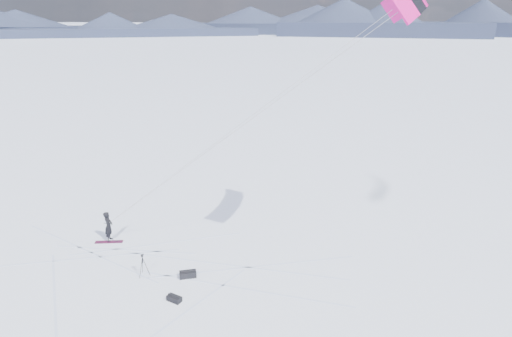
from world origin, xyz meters
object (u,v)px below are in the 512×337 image
(tripod, at_px, (143,262))
(gear_bag_b, at_px, (174,299))
(snowkiter, at_px, (110,240))
(snowboard, at_px, (109,242))
(gear_bag_a, at_px, (188,274))

(tripod, bearing_deg, gear_bag_b, -47.32)
(tripod, distance_m, gear_bag_b, 3.01)
(snowkiter, relative_size, snowboard, 1.15)
(snowboard, xyz_separation_m, gear_bag_b, (6.29, -4.12, 0.12))
(gear_bag_a, relative_size, gear_bag_b, 1.23)
(snowkiter, height_order, gear_bag_a, snowkiter)
(tripod, bearing_deg, snowboard, 130.72)
(tripod, bearing_deg, snowkiter, 128.84)
(tripod, relative_size, gear_bag_b, 1.62)
(tripod, height_order, gear_bag_b, tripod)
(snowkiter, relative_size, gear_bag_a, 1.98)
(snowkiter, height_order, gear_bag_b, snowkiter)
(snowboard, height_order, tripod, tripod)
(gear_bag_a, bearing_deg, tripod, 164.45)
(snowboard, distance_m, gear_bag_b, 7.52)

